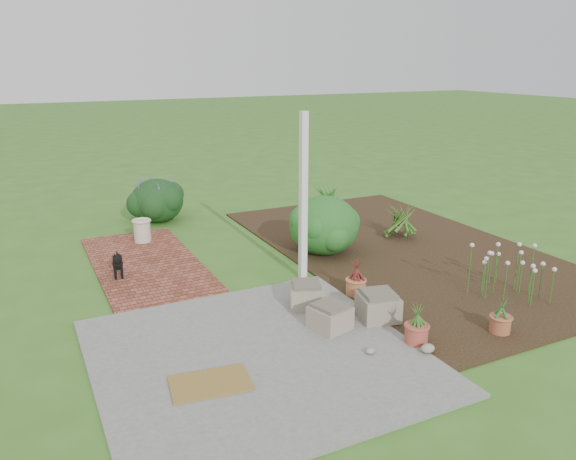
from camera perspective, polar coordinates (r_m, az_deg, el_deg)
name	(u,v)px	position (r m, az deg, el deg)	size (l,w,h in m)	color
ground	(288,284)	(8.35, -0.02, -5.50)	(80.00, 80.00, 0.00)	#3A6620
concrete_patio	(257,355)	(6.44, -3.20, -12.58)	(3.50, 3.50, 0.04)	slate
brick_path	(146,263)	(9.39, -14.21, -3.31)	(1.60, 3.50, 0.04)	brown
garden_bed	(403,249)	(10.00, 11.65, -1.90)	(4.00, 7.00, 0.03)	black
veranda_post	(303,198)	(8.17, 1.56, 3.23)	(0.10, 0.10, 2.50)	white
stone_trough_near	(378,307)	(7.23, 9.13, -7.73)	(0.47, 0.47, 0.31)	gray
stone_trough_mid	(330,318)	(6.92, 4.29, -8.88)	(0.42, 0.42, 0.28)	gray
stone_trough_far	(306,296)	(7.49, 1.87, -6.70)	(0.43, 0.43, 0.29)	gray
coir_doormat	(210,383)	(5.94, -7.92, -15.16)	(0.80, 0.52, 0.02)	brown
black_dog	(118,262)	(8.78, -16.92, -3.18)	(0.18, 0.46, 0.40)	black
cream_ceramic_urn	(142,231)	(10.40, -14.60, -0.08)	(0.30, 0.30, 0.39)	beige
evergreen_shrub	(324,224)	(9.48, 3.67, 0.66)	(1.18, 1.18, 1.00)	#123811
agapanthus_clump_back	(400,217)	(10.48, 11.32, 1.32)	(0.87, 0.87, 0.78)	#1B4312
agapanthus_clump_front	(328,197)	(11.97, 4.04, 3.40)	(0.81, 0.81, 0.72)	#14410F
pink_flower_patch	(508,273)	(8.26, 21.44, -4.06)	(1.13, 1.13, 0.73)	#113D0F
terracotta_pot_bronze	(356,287)	(7.94, 6.90, -5.74)	(0.27, 0.27, 0.22)	#B5683D
terracotta_pot_small_left	(500,324)	(7.32, 20.76, -8.92)	(0.25, 0.25, 0.21)	#A25436
terracotta_pot_small_right	(416,334)	(6.77, 12.91, -10.25)	(0.27, 0.27, 0.23)	#A54737
purple_flowering_bush	(157,200)	(11.74, -13.17, 3.03)	(1.06, 1.06, 0.90)	black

